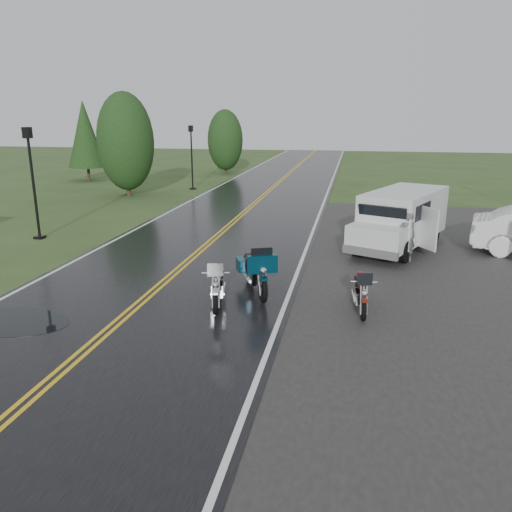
{
  "coord_description": "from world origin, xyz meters",
  "views": [
    {
      "loc": [
        5.39,
        -11.29,
        4.85
      ],
      "look_at": [
        2.8,
        2.0,
        1.0
      ],
      "focal_mm": 35.0,
      "sensor_mm": 36.0,
      "label": 1
    }
  ],
  "objects_px": {
    "lamp_post_near_left": "(33,184)",
    "lamp_post_far_left": "(192,157)",
    "motorcycle_teal": "(263,278)",
    "van_white": "(358,226)",
    "person_at_van": "(406,238)",
    "motorcycle_red": "(364,300)",
    "motorcycle_silver": "(216,292)"
  },
  "relations": [
    {
      "from": "person_at_van",
      "to": "lamp_post_near_left",
      "type": "height_order",
      "value": "lamp_post_near_left"
    },
    {
      "from": "lamp_post_far_left",
      "to": "van_white",
      "type": "bearing_deg",
      "value": -53.29
    },
    {
      "from": "motorcycle_silver",
      "to": "lamp_post_far_left",
      "type": "bearing_deg",
      "value": 96.87
    },
    {
      "from": "motorcycle_teal",
      "to": "motorcycle_silver",
      "type": "distance_m",
      "value": 1.42
    },
    {
      "from": "motorcycle_teal",
      "to": "lamp_post_near_left",
      "type": "relative_size",
      "value": 0.56
    },
    {
      "from": "motorcycle_teal",
      "to": "lamp_post_far_left",
      "type": "height_order",
      "value": "lamp_post_far_left"
    },
    {
      "from": "lamp_post_near_left",
      "to": "lamp_post_far_left",
      "type": "relative_size",
      "value": 1.05
    },
    {
      "from": "motorcycle_teal",
      "to": "van_white",
      "type": "xyz_separation_m",
      "value": [
        2.44,
        5.37,
        0.35
      ]
    },
    {
      "from": "van_white",
      "to": "lamp_post_far_left",
      "type": "distance_m",
      "value": 18.16
    },
    {
      "from": "motorcycle_teal",
      "to": "lamp_post_far_left",
      "type": "bearing_deg",
      "value": 90.39
    },
    {
      "from": "motorcycle_red",
      "to": "motorcycle_silver",
      "type": "xyz_separation_m",
      "value": [
        -3.58,
        -0.29,
        0.06
      ]
    },
    {
      "from": "motorcycle_silver",
      "to": "van_white",
      "type": "relative_size",
      "value": 0.39
    },
    {
      "from": "motorcycle_red",
      "to": "lamp_post_near_left",
      "type": "bearing_deg",
      "value": 149.38
    },
    {
      "from": "motorcycle_silver",
      "to": "van_white",
      "type": "bearing_deg",
      "value": 49.09
    },
    {
      "from": "motorcycle_red",
      "to": "motorcycle_silver",
      "type": "distance_m",
      "value": 3.59
    },
    {
      "from": "person_at_van",
      "to": "lamp_post_near_left",
      "type": "distance_m",
      "value": 14.31
    },
    {
      "from": "motorcycle_teal",
      "to": "lamp_post_near_left",
      "type": "distance_m",
      "value": 11.68
    },
    {
      "from": "motorcycle_red",
      "to": "person_at_van",
      "type": "xyz_separation_m",
      "value": [
        1.45,
        5.49,
        0.28
      ]
    },
    {
      "from": "motorcycle_red",
      "to": "van_white",
      "type": "height_order",
      "value": "van_white"
    },
    {
      "from": "van_white",
      "to": "person_at_van",
      "type": "bearing_deg",
      "value": 3.65
    },
    {
      "from": "person_at_van",
      "to": "motorcycle_silver",
      "type": "bearing_deg",
      "value": 30.95
    },
    {
      "from": "motorcycle_teal",
      "to": "person_at_van",
      "type": "distance_m",
      "value": 6.25
    },
    {
      "from": "van_white",
      "to": "lamp_post_far_left",
      "type": "relative_size",
      "value": 1.32
    },
    {
      "from": "van_white",
      "to": "person_at_van",
      "type": "relative_size",
      "value": 3.23
    },
    {
      "from": "motorcycle_red",
      "to": "lamp_post_far_left",
      "type": "bearing_deg",
      "value": 113.31
    },
    {
      "from": "lamp_post_near_left",
      "to": "lamp_post_far_left",
      "type": "height_order",
      "value": "lamp_post_near_left"
    },
    {
      "from": "van_white",
      "to": "lamp_post_near_left",
      "type": "bearing_deg",
      "value": -156.34
    },
    {
      "from": "motorcycle_teal",
      "to": "van_white",
      "type": "relative_size",
      "value": 0.45
    },
    {
      "from": "motorcycle_red",
      "to": "motorcycle_teal",
      "type": "height_order",
      "value": "motorcycle_teal"
    },
    {
      "from": "motorcycle_silver",
      "to": "lamp_post_far_left",
      "type": "distance_m",
      "value": 22.24
    },
    {
      "from": "motorcycle_red",
      "to": "van_white",
      "type": "relative_size",
      "value": 0.35
    },
    {
      "from": "motorcycle_teal",
      "to": "lamp_post_near_left",
      "type": "height_order",
      "value": "lamp_post_near_left"
    }
  ]
}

